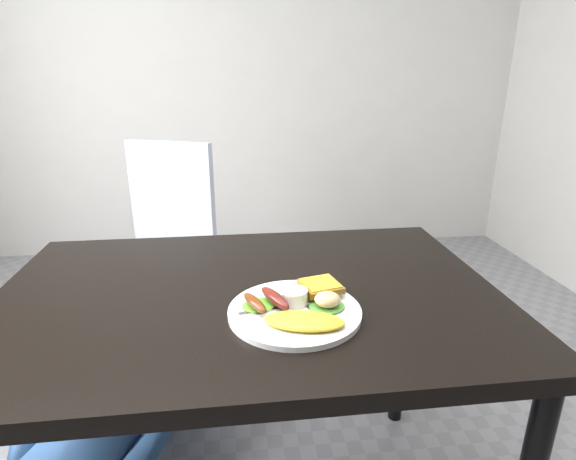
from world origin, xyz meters
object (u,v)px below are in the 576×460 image
dining_chair (171,260)px  plate (295,312)px  dining_table (249,297)px  person (119,218)px

dining_chair → plate: 1.18m
dining_table → dining_chair: (-0.32, 0.93, -0.28)m
plate → person: bearing=130.4°
dining_table → plate: 0.16m
plate → dining_table: bearing=126.1°
dining_table → person: size_ratio=0.75×
dining_table → plate: plate is taller
dining_table → dining_chair: bearing=109.1°
dining_table → plate: (0.10, -0.13, 0.03)m
dining_table → person: bearing=131.5°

